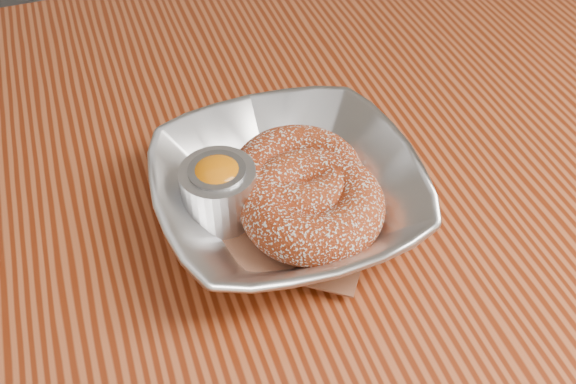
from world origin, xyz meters
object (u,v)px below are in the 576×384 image
object	(u,v)px
table	(241,266)
donut_front	(312,205)
serving_bowl	(288,195)
ramekin	(219,190)
donut_back	(297,176)

from	to	relation	value
table	donut_front	xyz separation A→B (m)	(0.05, -0.06, 0.13)
serving_bowl	ramekin	bearing A→B (deg)	165.16
donut_back	serving_bowl	bearing A→B (deg)	-131.19
table	ramekin	bearing A→B (deg)	-126.95
serving_bowl	donut_back	distance (m)	0.02
donut_back	donut_front	xyz separation A→B (m)	(-0.00, -0.04, 0.00)
donut_back	ramekin	distance (m)	0.07
table	ramekin	xyz separation A→B (m)	(-0.02, -0.03, 0.14)
donut_back	ramekin	world-z (taller)	ramekin
donut_back	donut_front	distance (m)	0.04
table	donut_front	bearing A→B (deg)	-51.43
serving_bowl	donut_front	distance (m)	0.03
serving_bowl	ramekin	world-z (taller)	ramekin
serving_bowl	donut_back	size ratio (longest dim) A/B	1.94
donut_back	ramekin	bearing A→B (deg)	-178.86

